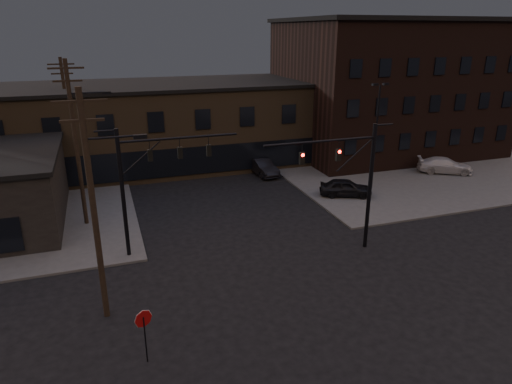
% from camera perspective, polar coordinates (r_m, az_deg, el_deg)
% --- Properties ---
extents(ground, '(140.00, 140.00, 0.00)m').
position_cam_1_polar(ground, '(24.23, 5.70, -13.48)').
color(ground, black).
rests_on(ground, ground).
extents(sidewalk_ne, '(30.00, 30.00, 0.15)m').
position_cam_1_polar(sidewalk_ne, '(52.40, 17.82, 4.14)').
color(sidewalk_ne, '#474744').
rests_on(sidewalk_ne, ground).
extents(building_row, '(40.00, 12.00, 8.00)m').
position_cam_1_polar(building_row, '(48.05, -8.18, 8.36)').
color(building_row, '#4E3E29').
rests_on(building_row, ground).
extents(building_right, '(22.00, 16.00, 14.00)m').
position_cam_1_polar(building_right, '(54.33, 16.07, 12.30)').
color(building_right, black).
rests_on(building_right, ground).
extents(traffic_signal_near, '(7.12, 0.24, 8.00)m').
position_cam_1_polar(traffic_signal_near, '(28.10, 12.22, 2.05)').
color(traffic_signal_near, black).
rests_on(traffic_signal_near, ground).
extents(traffic_signal_far, '(7.12, 0.24, 8.00)m').
position_cam_1_polar(traffic_signal_far, '(27.65, -13.84, 1.82)').
color(traffic_signal_far, black).
rests_on(traffic_signal_far, ground).
extents(stop_sign, '(0.72, 0.33, 2.48)m').
position_cam_1_polar(stop_sign, '(19.91, -13.83, -15.76)').
color(stop_sign, black).
rests_on(stop_sign, ground).
extents(utility_pole_near, '(3.70, 0.28, 11.00)m').
position_cam_1_polar(utility_pole_near, '(21.62, -19.55, -1.35)').
color(utility_pole_near, black).
rests_on(utility_pole_near, ground).
extents(utility_pole_mid, '(3.70, 0.28, 11.50)m').
position_cam_1_polar(utility_pole_mid, '(33.14, -21.50, 5.92)').
color(utility_pole_mid, black).
rests_on(utility_pole_mid, ground).
extents(utility_pole_far, '(2.20, 0.28, 11.00)m').
position_cam_1_polar(utility_pole_far, '(45.03, -22.43, 8.66)').
color(utility_pole_far, black).
rests_on(utility_pole_far, ground).
extents(lot_light_a, '(1.50, 0.28, 9.14)m').
position_cam_1_polar(lot_light_a, '(39.73, 14.84, 7.80)').
color(lot_light_a, black).
rests_on(lot_light_a, ground).
extents(lot_light_b, '(1.50, 0.28, 9.14)m').
position_cam_1_polar(lot_light_b, '(47.17, 17.68, 9.31)').
color(lot_light_b, black).
rests_on(lot_light_b, ground).
extents(parked_car_lot_a, '(4.60, 3.29, 1.45)m').
position_cam_1_polar(parked_car_lot_a, '(38.49, 11.16, 0.55)').
color(parked_car_lot_a, black).
rests_on(parked_car_lot_a, sidewalk_ne).
extents(parked_car_lot_b, '(5.42, 4.25, 1.47)m').
position_cam_1_polar(parked_car_lot_b, '(47.66, 22.56, 3.10)').
color(parked_car_lot_b, silver).
rests_on(parked_car_lot_b, sidewalk_ne).
extents(car_crossing, '(2.13, 4.77, 1.52)m').
position_cam_1_polar(car_crossing, '(43.95, 0.79, 3.16)').
color(car_crossing, black).
rests_on(car_crossing, ground).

